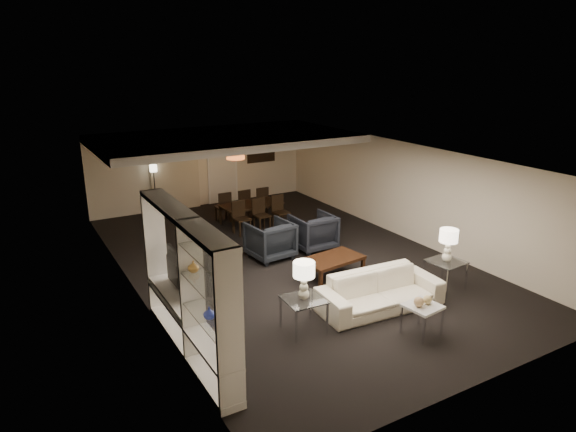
% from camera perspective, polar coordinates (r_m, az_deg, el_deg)
% --- Properties ---
extents(floor, '(11.00, 11.00, 0.00)m').
position_cam_1_polar(floor, '(12.07, 0.00, -4.99)').
color(floor, black).
rests_on(floor, ground).
extents(ceiling, '(7.00, 11.00, 0.02)m').
position_cam_1_polar(ceiling, '(11.36, 0.00, 6.76)').
color(ceiling, silver).
rests_on(ceiling, ground).
extents(wall_back, '(7.00, 0.02, 2.50)m').
position_cam_1_polar(wall_back, '(16.51, -9.61, 5.44)').
color(wall_back, beige).
rests_on(wall_back, ground).
extents(wall_front, '(7.00, 0.02, 2.50)m').
position_cam_1_polar(wall_front, '(7.72, 21.12, -9.53)').
color(wall_front, beige).
rests_on(wall_front, ground).
extents(wall_left, '(0.02, 11.00, 2.50)m').
position_cam_1_polar(wall_left, '(10.44, -16.90, -2.07)').
color(wall_left, beige).
rests_on(wall_left, ground).
extents(wall_right, '(0.02, 11.00, 2.50)m').
position_cam_1_polar(wall_right, '(13.67, 12.83, 2.78)').
color(wall_right, beige).
rests_on(wall_right, ground).
extents(ceiling_soffit, '(7.00, 4.00, 0.20)m').
position_cam_1_polar(ceiling_soffit, '(14.47, -7.01, 8.53)').
color(ceiling_soffit, silver).
rests_on(ceiling_soffit, ceiling).
extents(curtains, '(1.50, 0.12, 2.40)m').
position_cam_1_polar(curtains, '(16.16, -12.49, 4.84)').
color(curtains, beige).
rests_on(curtains, wall_back).
extents(door, '(0.90, 0.05, 2.10)m').
position_cam_1_polar(door, '(16.77, -7.30, 5.03)').
color(door, silver).
rests_on(door, wall_back).
extents(painting, '(0.95, 0.04, 0.65)m').
position_cam_1_polar(painting, '(17.24, -3.03, 7.18)').
color(painting, '#142D38').
rests_on(painting, wall_back).
extents(media_unit, '(0.38, 3.40, 2.35)m').
position_cam_1_polar(media_unit, '(8.17, -11.19, -7.68)').
color(media_unit, white).
rests_on(media_unit, wall_left).
extents(pendant_light, '(0.52, 0.52, 0.24)m').
position_cam_1_polar(pendant_light, '(14.67, -5.85, 6.78)').
color(pendant_light, '#D8591E').
rests_on(pendant_light, ceiling_soffit).
extents(sofa, '(2.45, 1.09, 0.70)m').
position_cam_1_polar(sofa, '(9.93, 10.22, -8.22)').
color(sofa, beige).
rests_on(sofa, floor).
extents(coffee_table, '(1.40, 0.93, 0.47)m').
position_cam_1_polar(coffee_table, '(11.12, 4.90, -5.75)').
color(coffee_table, black).
rests_on(coffee_table, floor).
extents(armchair_left, '(1.04, 1.06, 0.89)m').
position_cam_1_polar(armchair_left, '(12.11, -2.01, -2.67)').
color(armchair_left, black).
rests_on(armchair_left, floor).
extents(armchair_right, '(0.95, 0.98, 0.89)m').
position_cam_1_polar(armchair_right, '(12.68, 2.79, -1.74)').
color(armchair_right, black).
rests_on(armchair_right, floor).
extents(side_table_left, '(0.69, 0.69, 0.61)m').
position_cam_1_polar(side_table_left, '(9.04, 1.74, -10.92)').
color(side_table_left, silver).
rests_on(side_table_left, floor).
extents(side_table_right, '(0.71, 0.71, 0.61)m').
position_cam_1_polar(side_table_right, '(11.04, 17.04, -6.28)').
color(side_table_right, white).
rests_on(side_table_right, floor).
extents(table_lamp_left, '(0.40, 0.40, 0.68)m').
position_cam_1_polar(table_lamp_left, '(8.75, 1.78, -7.20)').
color(table_lamp_left, beige).
rests_on(table_lamp_left, side_table_left).
extents(table_lamp_right, '(0.40, 0.40, 0.68)m').
position_cam_1_polar(table_lamp_right, '(10.81, 17.34, -3.13)').
color(table_lamp_right, white).
rests_on(table_lamp_right, side_table_right).
extents(marble_table, '(0.61, 0.61, 0.55)m').
position_cam_1_polar(marble_table, '(9.25, 14.62, -11.07)').
color(marble_table, silver).
rests_on(marble_table, floor).
extents(gold_gourd_a, '(0.18, 0.18, 0.18)m').
position_cam_1_polar(gold_gourd_a, '(9.02, 14.33, -9.22)').
color(gold_gourd_a, tan).
rests_on(gold_gourd_a, marble_table).
extents(gold_gourd_b, '(0.15, 0.15, 0.15)m').
position_cam_1_polar(gold_gourd_b, '(9.16, 15.24, -8.97)').
color(gold_gourd_b, '#D5B770').
rests_on(gold_gourd_b, marble_table).
extents(television, '(1.16, 0.15, 0.67)m').
position_cam_1_polar(television, '(8.90, -12.64, -6.26)').
color(television, black).
rests_on(television, media_unit).
extents(vase_blue, '(0.17, 0.17, 0.18)m').
position_cam_1_polar(vase_blue, '(7.39, -8.73, -10.61)').
color(vase_blue, '#2737AA').
rests_on(vase_blue, media_unit).
extents(vase_amber, '(0.16, 0.16, 0.17)m').
position_cam_1_polar(vase_amber, '(7.66, -10.46, -5.55)').
color(vase_amber, gold).
rests_on(vase_amber, media_unit).
extents(floor_speaker, '(0.13, 0.13, 1.10)m').
position_cam_1_polar(floor_speaker, '(10.31, -8.73, -5.91)').
color(floor_speaker, black).
rests_on(floor_speaker, floor).
extents(dining_table, '(1.76, 1.05, 0.60)m').
position_cam_1_polar(dining_table, '(14.60, -4.07, 0.23)').
color(dining_table, black).
rests_on(dining_table, floor).
extents(chair_nl, '(0.45, 0.45, 0.89)m').
position_cam_1_polar(chair_nl, '(13.75, -5.14, -0.25)').
color(chair_nl, black).
rests_on(chair_nl, floor).
extents(chair_nm, '(0.44, 0.44, 0.89)m').
position_cam_1_polar(chair_nm, '(14.00, -2.92, 0.12)').
color(chair_nm, black).
rests_on(chair_nm, floor).
extents(chair_nr, '(0.46, 0.46, 0.89)m').
position_cam_1_polar(chair_nr, '(14.27, -0.77, 0.48)').
color(chair_nr, black).
rests_on(chair_nr, floor).
extents(chair_fl, '(0.42, 0.42, 0.89)m').
position_cam_1_polar(chair_fl, '(14.89, -7.26, 1.06)').
color(chair_fl, black).
rests_on(chair_fl, floor).
extents(chair_fm, '(0.44, 0.44, 0.89)m').
position_cam_1_polar(chair_fm, '(15.12, -5.16, 1.39)').
color(chair_fm, black).
rests_on(chair_fm, floor).
extents(chair_fr, '(0.42, 0.42, 0.89)m').
position_cam_1_polar(chair_fr, '(15.37, -3.14, 1.70)').
color(chair_fr, black).
rests_on(chair_fr, floor).
extents(floor_lamp, '(0.26, 0.26, 1.52)m').
position_cam_1_polar(floor_lamp, '(15.86, -14.56, 2.82)').
color(floor_lamp, black).
rests_on(floor_lamp, floor).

